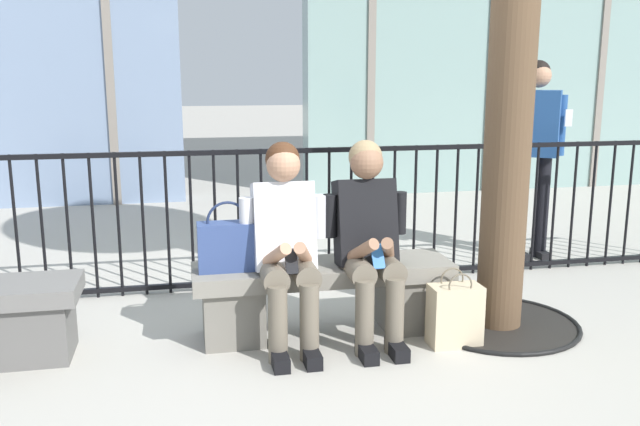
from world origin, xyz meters
name	(u,v)px	position (x,y,z in m)	size (l,w,h in m)	color
ground_plane	(323,333)	(0.00, 0.00, 0.00)	(60.00, 60.00, 0.00)	#B2ADA3
stone_bench	(323,291)	(0.00, 0.00, 0.27)	(1.60, 0.44, 0.45)	gray
seated_person_with_phone	(286,239)	(-0.25, -0.13, 0.65)	(0.52, 0.66, 1.21)	#6B6051
seated_person_companion	(369,235)	(0.25, -0.13, 0.65)	(0.52, 0.66, 1.21)	#6B6051
handbag_on_bench	(228,245)	(-0.58, -0.01, 0.60)	(0.36, 0.16, 0.42)	#33477F
shopping_bag	(455,315)	(0.73, -0.35, 0.19)	(0.31, 0.18, 0.46)	beige
bystander_at_railing	(535,144)	(2.16, 1.37, 1.00)	(0.55, 0.40, 1.71)	black
plaza_railing	(296,217)	(0.00, 1.00, 0.54)	(7.09, 0.04, 1.06)	black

